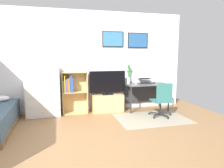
{
  "coord_description": "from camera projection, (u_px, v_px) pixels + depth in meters",
  "views": [
    {
      "loc": [
        -0.44,
        -3.12,
        1.54
      ],
      "look_at": [
        0.77,
        1.5,
        0.85
      ],
      "focal_mm": 32.78,
      "sensor_mm": 36.0,
      "label": 1
    }
  ],
  "objects": [
    {
      "name": "laptop",
      "position": [
        146.0,
        81.0,
        5.79
      ],
      "size": [
        0.38,
        0.41,
        0.15
      ],
      "rotation": [
        0.0,
        0.0,
        -0.1
      ],
      "color": "black",
      "rests_on": "desk"
    },
    {
      "name": "ground_plane",
      "position": [
        90.0,
        150.0,
        3.32
      ],
      "size": [
        7.2,
        7.2,
        0.0
      ],
      "primitive_type": "plane",
      "color": "#936B44"
    },
    {
      "name": "office_chair",
      "position": [
        162.0,
        99.0,
        5.01
      ],
      "size": [
        0.57,
        0.58,
        0.86
      ],
      "rotation": [
        0.0,
        0.0,
        -0.07
      ],
      "color": "#232326",
      "rests_on": "ground_plane"
    },
    {
      "name": "television",
      "position": [
        108.0,
        83.0,
        5.47
      ],
      "size": [
        0.98,
        0.16,
        0.64
      ],
      "color": "black",
      "rests_on": "tv_stand"
    },
    {
      "name": "wine_glass",
      "position": [
        136.0,
        79.0,
        5.55
      ],
      "size": [
        0.07,
        0.07,
        0.18
      ],
      "color": "silver",
      "rests_on": "desk"
    },
    {
      "name": "area_rug",
      "position": [
        152.0,
        118.0,
        4.97
      ],
      "size": [
        1.7,
        1.2,
        0.01
      ],
      "primitive_type": "cube",
      "color": "#9E937F",
      "rests_on": "ground_plane"
    },
    {
      "name": "dresser",
      "position": [
        43.0,
        92.0,
        5.08
      ],
      "size": [
        0.82,
        0.46,
        1.25
      ],
      "color": "white",
      "rests_on": "ground_plane"
    },
    {
      "name": "desk",
      "position": [
        145.0,
        88.0,
        5.78
      ],
      "size": [
        1.16,
        0.59,
        0.74
      ],
      "color": "#4C4C4F",
      "rests_on": "ground_plane"
    },
    {
      "name": "wall_back_with_posters",
      "position": [
        76.0,
        62.0,
        5.46
      ],
      "size": [
        6.12,
        0.09,
        2.7
      ],
      "color": "white",
      "rests_on": "ground_plane"
    },
    {
      "name": "bamboo_vase",
      "position": [
        129.0,
        74.0,
        5.72
      ],
      "size": [
        0.11,
        0.1,
        0.52
      ],
      "color": "silver",
      "rests_on": "desk"
    },
    {
      "name": "bookshelf",
      "position": [
        72.0,
        90.0,
        5.33
      ],
      "size": [
        0.65,
        0.3,
        1.1
      ],
      "color": "tan",
      "rests_on": "ground_plane"
    },
    {
      "name": "computer_mouse",
      "position": [
        154.0,
        83.0,
        5.75
      ],
      "size": [
        0.06,
        0.1,
        0.03
      ],
      "primitive_type": "ellipsoid",
      "color": "#262628",
      "rests_on": "desk"
    },
    {
      "name": "tv_stand",
      "position": [
        107.0,
        103.0,
        5.57
      ],
      "size": [
        0.84,
        0.41,
        0.47
      ],
      "color": "tan",
      "rests_on": "ground_plane"
    }
  ]
}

